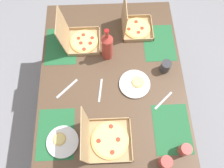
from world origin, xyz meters
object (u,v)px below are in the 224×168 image
Objects in this scene: pizza_box_center at (135,26)px; soda_bottle at (107,46)px; pizza_box_corner_left at (80,39)px; pizza_box_corner_right at (105,139)px; cup_clear_right at (185,150)px; cup_clear_left at (165,162)px; cup_red at (165,67)px; plate_near_right at (135,84)px; plate_far_left at (62,141)px.

soda_bottle reaches higher than pizza_box_center.
pizza_box_center is 0.48m from pizza_box_corner_left.
pizza_box_corner_right is 1.13× the size of pizza_box_center.
cup_clear_right is (-0.91, -0.71, 0.00)m from pizza_box_corner_left.
soda_bottle is 0.92m from cup_clear_left.
pizza_box_center reaches higher than cup_red.
pizza_box_corner_left is at bearing 46.65° from plate_near_right.
cup_red is at bearing -113.04° from pizza_box_corner_left.
plate_far_left is 2.12× the size of cup_clear_left.
pizza_box_center is 1.10m from cup_clear_left.
cup_clear_left is (-0.07, 0.14, 0.00)m from cup_clear_right.
cup_red is (0.62, 0.04, -0.00)m from cup_clear_right.
pizza_box_center is 1.05m from cup_clear_right.
soda_bottle is 3.26× the size of cup_red.
soda_bottle reaches higher than plate_near_right.
cup_clear_right is (-0.09, -0.53, -0.00)m from pizza_box_corner_right.
pizza_box_corner_right reaches higher than soda_bottle.
pizza_box_corner_right is at bearing -167.26° from pizza_box_corner_left.
cup_red reaches higher than plate_near_right.
cup_red is at bearing -55.77° from plate_far_left.
plate_far_left is 2.24× the size of cup_red.
pizza_box_corner_left is at bearing 66.96° from cup_red.
cup_clear_left reaches higher than plate_near_right.
pizza_box_corner_left is 0.82m from plate_far_left.
pizza_box_corner_right is at bearing 137.77° from cup_red.
cup_clear_left is at bearing 171.85° from cup_red.
pizza_box_corner_right is 3.36× the size of cup_red.
pizza_box_corner_right is at bearing 163.42° from pizza_box_center.
cup_red is (0.53, -0.49, -0.00)m from pizza_box_corner_right.
plate_near_right is (-0.40, -0.43, -0.04)m from pizza_box_corner_left.
plate_far_left is 0.77m from soda_bottle.
pizza_box_corner_right reaches higher than cup_red.
pizza_box_center is 1.32× the size of plate_far_left.
pizza_box_corner_left is at bearing 103.92° from pizza_box_center.
pizza_box_corner_right is 0.48m from plate_near_right.
plate_far_left is at bearing 148.39° from pizza_box_center.
cup_clear_left is at bearing -103.67° from plate_far_left.
pizza_box_center is 1.09m from plate_far_left.
pizza_box_corner_left is at bearing -7.61° from plate_far_left.
pizza_box_center is at bearing 13.57° from cup_clear_right.
pizza_box_corner_right is 0.30m from plate_far_left.
cup_clear_right reaches higher than cup_red.
pizza_box_corner_right is 1.03× the size of soda_bottle.
cup_clear_left is (-0.58, -0.14, 0.04)m from plate_near_right.
pizza_box_corner_left is at bearing 59.33° from soda_bottle.
pizza_box_center is 0.91× the size of soda_bottle.
pizza_box_corner_left reaches higher than cup_red.
cup_red reaches higher than plate_far_left.
pizza_box_corner_right reaches higher than cup_clear_right.
cup_red is at bearing -63.99° from plate_near_right.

